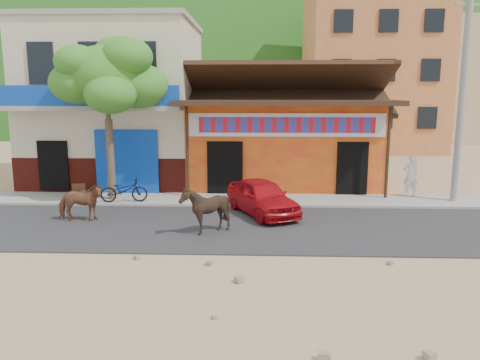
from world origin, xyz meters
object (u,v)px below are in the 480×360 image
object	(u,v)px
tree	(109,119)
cafe_chair_right	(80,185)
red_car	(262,197)
cow_tan	(80,202)
cow_dark	(205,209)
scooter	(124,190)
cafe_chair_left	(76,185)
utility_pole	(462,91)
pedestrian	(411,176)

from	to	relation	value
tree	cafe_chair_right	world-z (taller)	tree
tree	red_car	size ratio (longest dim) A/B	1.71
cow_tan	cow_dark	bearing A→B (deg)	-112.18
red_car	scooter	distance (m)	5.20
tree	cow_tan	bearing A→B (deg)	-92.65
cow_tan	scooter	world-z (taller)	cow_tan
cafe_chair_right	cafe_chair_left	bearing A→B (deg)	-109.43
cow_dark	tree	bearing A→B (deg)	-128.73
cow_dark	cafe_chair_right	size ratio (longest dim) A/B	1.61
tree	utility_pole	world-z (taller)	utility_pole
scooter	pedestrian	distance (m)	10.91
pedestrian	cow_tan	bearing A→B (deg)	14.48
utility_pole	cow_tan	xyz separation A→B (m)	(-12.93, -3.05, -3.47)
utility_pole	cafe_chair_left	bearing A→B (deg)	-179.54
red_car	cafe_chair_left	world-z (taller)	red_car
cow_tan	pedestrian	size ratio (longest dim) A/B	0.89
red_car	cafe_chair_left	xyz separation A→B (m)	(-7.05, 1.81, -0.03)
cow_dark	red_car	size ratio (longest dim) A/B	0.41
cow_tan	scooter	size ratio (longest dim) A/B	0.85
pedestrian	tree	bearing A→B (deg)	1.01
cow_tan	cafe_chair_right	xyz separation A→B (m)	(-1.27, 3.27, -0.09)
utility_pole	scooter	size ratio (longest dim) A/B	4.72
cow_tan	cow_dark	xyz separation A→B (m)	(4.11, -1.16, 0.10)
pedestrian	cow_dark	bearing A→B (deg)	29.94
tree	red_car	distance (m)	6.41
cafe_chair_left	cafe_chair_right	size ratio (longest dim) A/B	1.11
utility_pole	cafe_chair_left	distance (m)	14.63
red_car	scooter	size ratio (longest dim) A/B	2.07
utility_pole	pedestrian	size ratio (longest dim) A/B	4.93
red_car	pedestrian	bearing A→B (deg)	-1.33
utility_pole	cow_tan	bearing A→B (deg)	-166.75
cow_tan	red_car	size ratio (longest dim) A/B	0.41
cow_dark	cafe_chair_right	bearing A→B (deg)	-123.02
tree	utility_pole	distance (m)	12.84
tree	cow_dark	distance (m)	6.12
cow_tan	cafe_chair_left	bearing A→B (deg)	16.94
utility_pole	cafe_chair_left	xyz separation A→B (m)	(-14.20, -0.11, -3.51)
cafe_chair_right	pedestrian	bearing A→B (deg)	-17.30
scooter	pedestrian	bearing A→B (deg)	-91.42
tree	cafe_chair_right	xyz separation A→B (m)	(-1.40, 0.42, -2.56)
tree	red_car	xyz separation A→B (m)	(5.65, -1.73, -2.48)
scooter	cafe_chair_right	xyz separation A→B (m)	(-2.00, 0.92, -0.00)
utility_pole	pedestrian	distance (m)	3.55
cafe_chair_left	cow_tan	bearing A→B (deg)	-69.42
cafe_chair_left	red_car	bearing A→B (deg)	-17.24
utility_pole	cafe_chair_right	xyz separation A→B (m)	(-14.20, 0.22, -3.56)
cafe_chair_right	cow_dark	bearing A→B (deg)	-58.88
red_car	cafe_chair_right	bearing A→B (deg)	137.19
scooter	cafe_chair_right	bearing A→B (deg)	56.40
red_car	scooter	world-z (taller)	red_car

